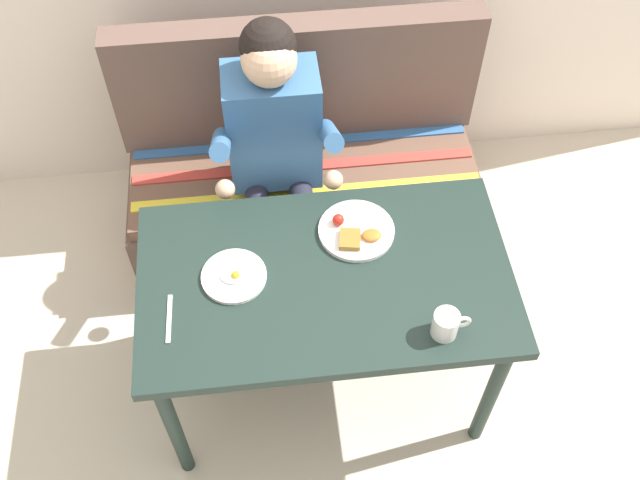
{
  "coord_description": "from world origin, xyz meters",
  "views": [
    {
      "loc": [
        -0.17,
        -1.31,
        2.68
      ],
      "look_at": [
        0.0,
        0.15,
        0.72
      ],
      "focal_mm": 41.56,
      "sensor_mm": 36.0,
      "label": 1
    }
  ],
  "objects_px": {
    "coffee_mug": "(446,324)",
    "plate_breakfast": "(356,231)",
    "couch": "(304,180)",
    "fork": "(169,319)",
    "table": "(325,290)",
    "person": "(275,144)",
    "plate_eggs": "(234,276)"
  },
  "relations": [
    {
      "from": "plate_breakfast",
      "to": "plate_eggs",
      "type": "distance_m",
      "value": 0.43
    },
    {
      "from": "couch",
      "to": "plate_eggs",
      "type": "relative_size",
      "value": 6.91
    },
    {
      "from": "table",
      "to": "plate_breakfast",
      "type": "relative_size",
      "value": 4.73
    },
    {
      "from": "person",
      "to": "coffee_mug",
      "type": "height_order",
      "value": "person"
    },
    {
      "from": "coffee_mug",
      "to": "plate_breakfast",
      "type": "bearing_deg",
      "value": 117.73
    },
    {
      "from": "coffee_mug",
      "to": "table",
      "type": "bearing_deg",
      "value": 143.46
    },
    {
      "from": "person",
      "to": "couch",
      "type": "bearing_deg",
      "value": 56.79
    },
    {
      "from": "couch",
      "to": "coffee_mug",
      "type": "distance_m",
      "value": 1.16
    },
    {
      "from": "plate_breakfast",
      "to": "couch",
      "type": "bearing_deg",
      "value": 101.19
    },
    {
      "from": "couch",
      "to": "fork",
      "type": "height_order",
      "value": "couch"
    },
    {
      "from": "table",
      "to": "plate_breakfast",
      "type": "distance_m",
      "value": 0.22
    },
    {
      "from": "person",
      "to": "plate_breakfast",
      "type": "xyz_separation_m",
      "value": [
        0.23,
        -0.43,
        0.0
      ]
    },
    {
      "from": "table",
      "to": "person",
      "type": "relative_size",
      "value": 0.99
    },
    {
      "from": "table",
      "to": "plate_breakfast",
      "type": "height_order",
      "value": "plate_breakfast"
    },
    {
      "from": "plate_breakfast",
      "to": "fork",
      "type": "bearing_deg",
      "value": -156.78
    },
    {
      "from": "plate_eggs",
      "to": "coffee_mug",
      "type": "bearing_deg",
      "value": -23.58
    },
    {
      "from": "coffee_mug",
      "to": "fork",
      "type": "xyz_separation_m",
      "value": [
        -0.83,
        0.14,
        -0.05
      ]
    },
    {
      "from": "plate_eggs",
      "to": "coffee_mug",
      "type": "relative_size",
      "value": 1.77
    },
    {
      "from": "person",
      "to": "fork",
      "type": "xyz_separation_m",
      "value": [
        -0.38,
        -0.7,
        -0.01
      ]
    },
    {
      "from": "person",
      "to": "table",
      "type": "bearing_deg",
      "value": -79.01
    },
    {
      "from": "plate_breakfast",
      "to": "person",
      "type": "bearing_deg",
      "value": 118.49
    },
    {
      "from": "person",
      "to": "coffee_mug",
      "type": "relative_size",
      "value": 10.27
    },
    {
      "from": "couch",
      "to": "coffee_mug",
      "type": "xyz_separation_m",
      "value": [
        0.33,
        -1.01,
        0.45
      ]
    },
    {
      "from": "person",
      "to": "coffee_mug",
      "type": "xyz_separation_m",
      "value": [
        0.45,
        -0.84,
        0.04
      ]
    },
    {
      "from": "person",
      "to": "plate_eggs",
      "type": "distance_m",
      "value": 0.59
    },
    {
      "from": "table",
      "to": "coffee_mug",
      "type": "bearing_deg",
      "value": -36.54
    },
    {
      "from": "plate_eggs",
      "to": "person",
      "type": "bearing_deg",
      "value": 72.79
    },
    {
      "from": "person",
      "to": "plate_breakfast",
      "type": "height_order",
      "value": "person"
    },
    {
      "from": "plate_breakfast",
      "to": "table",
      "type": "bearing_deg",
      "value": -127.3
    },
    {
      "from": "table",
      "to": "coffee_mug",
      "type": "relative_size",
      "value": 10.17
    },
    {
      "from": "plate_eggs",
      "to": "couch",
      "type": "bearing_deg",
      "value": 68.63
    },
    {
      "from": "plate_breakfast",
      "to": "plate_eggs",
      "type": "height_order",
      "value": "plate_breakfast"
    }
  ]
}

